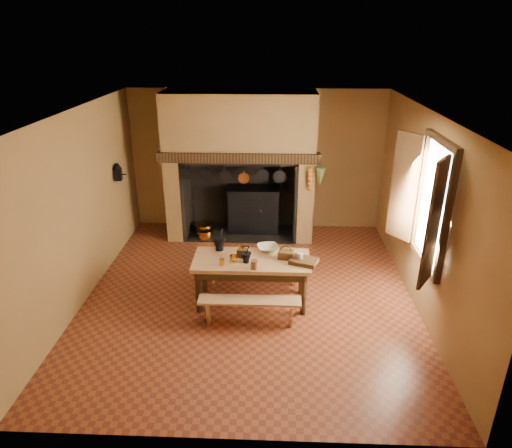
{
  "coord_description": "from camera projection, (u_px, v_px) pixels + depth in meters",
  "views": [
    {
      "loc": [
        0.35,
        -6.12,
        3.82
      ],
      "look_at": [
        0.09,
        0.3,
        1.07
      ],
      "focal_mm": 32.0,
      "sensor_mm": 36.0,
      "label": 1
    }
  ],
  "objects": [
    {
      "name": "herb_bunch",
      "position": [
        320.0,
        177.0,
        8.2
      ],
      "size": [
        0.2,
        0.2,
        0.35
      ],
      "primitive_type": "cone",
      "rotation": [
        3.14,
        0.0,
        0.0
      ],
      "color": "#596530",
      "rests_on": "chimney_breast"
    },
    {
      "name": "wall_right",
      "position": [
        424.0,
        214.0,
        6.49
      ],
      "size": [
        0.02,
        5.5,
        2.8
      ],
      "primitive_type": "cube",
      "color": "olive",
      "rests_on": "floor"
    },
    {
      "name": "brass_mug_b",
      "position": [
        241.0,
        248.0,
        6.87
      ],
      "size": [
        0.09,
        0.09,
        0.09
      ],
      "primitive_type": "cylinder",
      "rotation": [
        0.0,
        0.0,
        0.04
      ],
      "color": "#CA882E",
      "rests_on": "work_table"
    },
    {
      "name": "brass_mug_a",
      "position": [
        222.0,
        262.0,
        6.46
      ],
      "size": [
        0.09,
        0.09,
        0.09
      ],
      "primitive_type": "cylinder",
      "rotation": [
        0.0,
        0.0,
        0.18
      ],
      "color": "#CA882E",
      "rests_on": "work_table"
    },
    {
      "name": "onion_string",
      "position": [
        310.0,
        179.0,
        8.22
      ],
      "size": [
        0.12,
        0.1,
        0.46
      ],
      "primitive_type": null,
      "color": "#B77521",
      "rests_on": "chimney_breast"
    },
    {
      "name": "wall_coffee_mill",
      "position": [
        118.0,
        171.0,
        8.06
      ],
      "size": [
        0.23,
        0.16,
        0.31
      ],
      "color": "black",
      "rests_on": "wall_left"
    },
    {
      "name": "stoneware_crock",
      "position": [
        254.0,
        265.0,
        6.34
      ],
      "size": [
        0.14,
        0.14,
        0.13
      ],
      "primitive_type": "cylinder",
      "rotation": [
        0.0,
        0.0,
        -0.42
      ],
      "color": "brown",
      "rests_on": "work_table"
    },
    {
      "name": "hanging_pans",
      "position": [
        236.0,
        176.0,
        8.28
      ],
      "size": [
        1.92,
        0.29,
        0.27
      ],
      "color": "black",
      "rests_on": "chimney_breast"
    },
    {
      "name": "work_table",
      "position": [
        252.0,
        266.0,
        6.69
      ],
      "size": [
        1.7,
        0.76,
        0.74
      ],
      "color": "tan",
      "rests_on": "floor"
    },
    {
      "name": "glass_jar",
      "position": [
        300.0,
        258.0,
        6.53
      ],
      "size": [
        0.1,
        0.1,
        0.14
      ],
      "primitive_type": "cylinder",
      "rotation": [
        0.0,
        0.0,
        -0.18
      ],
      "color": "beige",
      "rests_on": "work_table"
    },
    {
      "name": "back_wall",
      "position": [
        257.0,
        161.0,
        9.12
      ],
      "size": [
        5.0,
        0.02,
        2.8
      ],
      "primitive_type": "cube",
      "color": "olive",
      "rests_on": "floor"
    },
    {
      "name": "ceiling",
      "position": [
        249.0,
        113.0,
        6.04
      ],
      "size": [
        5.5,
        5.5,
        0.0
      ],
      "primitive_type": "plane",
      "rotation": [
        3.14,
        0.0,
        0.0
      ],
      "color": "silver",
      "rests_on": "back_wall"
    },
    {
      "name": "mixing_bowl",
      "position": [
        268.0,
        248.0,
        6.88
      ],
      "size": [
        0.38,
        0.38,
        0.08
      ],
      "primitive_type": "imported",
      "rotation": [
        0.0,
        0.0,
        0.22
      ],
      "color": "#B3AC89",
      "rests_on": "work_table"
    },
    {
      "name": "wall_front",
      "position": [
        232.0,
        324.0,
        4.06
      ],
      "size": [
        5.0,
        0.02,
        2.8
      ],
      "primitive_type": "cube",
      "color": "olive",
      "rests_on": "floor"
    },
    {
      "name": "iron_range",
      "position": [
        254.0,
        209.0,
        9.2
      ],
      "size": [
        1.12,
        0.55,
        1.6
      ],
      "color": "black",
      "rests_on": "floor"
    },
    {
      "name": "brass_cup",
      "position": [
        234.0,
        258.0,
        6.56
      ],
      "size": [
        0.16,
        0.16,
        0.1
      ],
      "primitive_type": "imported",
      "rotation": [
        0.0,
        0.0,
        0.33
      ],
      "color": "#CA882E",
      "rests_on": "work_table"
    },
    {
      "name": "mortar_large",
      "position": [
        219.0,
        243.0,
        6.87
      ],
      "size": [
        0.21,
        0.21,
        0.35
      ],
      "rotation": [
        0.0,
        0.0,
        -0.36
      ],
      "color": "black",
      "rests_on": "work_table"
    },
    {
      "name": "mortar_small",
      "position": [
        246.0,
        257.0,
        6.52
      ],
      "size": [
        0.15,
        0.15,
        0.25
      ],
      "rotation": [
        0.0,
        0.0,
        0.27
      ],
      "color": "black",
      "rests_on": "work_table"
    },
    {
      "name": "wicker_basket",
      "position": [
        286.0,
        254.0,
        6.64
      ],
      "size": [
        0.24,
        0.19,
        0.21
      ],
      "rotation": [
        0.0,
        0.0,
        -0.16
      ],
      "color": "#4B2F16",
      "rests_on": "work_table"
    },
    {
      "name": "bench_front",
      "position": [
        250.0,
        306.0,
        6.31
      ],
      "size": [
        1.42,
        0.25,
        0.4
      ],
      "color": "tan",
      "rests_on": "floor"
    },
    {
      "name": "window",
      "position": [
        425.0,
        204.0,
        6.01
      ],
      "size": [
        0.39,
        1.75,
        1.76
      ],
      "color": "white",
      "rests_on": "wall_right"
    },
    {
      "name": "wooden_tray",
      "position": [
        304.0,
        261.0,
        6.51
      ],
      "size": [
        0.45,
        0.39,
        0.06
      ],
      "primitive_type": "cube",
      "rotation": [
        0.0,
        0.0,
        -0.37
      ],
      "color": "#382112",
      "rests_on": "work_table"
    },
    {
      "name": "chimney_breast",
      "position": [
        240.0,
        145.0,
        8.56
      ],
      "size": [
        2.95,
        0.96,
        2.8
      ],
      "color": "olive",
      "rests_on": "floor"
    },
    {
      "name": "coffee_grinder",
      "position": [
        242.0,
        252.0,
        6.68
      ],
      "size": [
        0.18,
        0.15,
        0.19
      ],
      "rotation": [
        0.0,
        0.0,
        -0.27
      ],
      "color": "#382112",
      "rests_on": "work_table"
    },
    {
      "name": "bench_back",
      "position": [
        253.0,
        264.0,
        7.34
      ],
      "size": [
        1.6,
        0.28,
        0.45
      ],
      "color": "tan",
      "rests_on": "floor"
    },
    {
      "name": "floor",
      "position": [
        250.0,
        294.0,
        7.14
      ],
      "size": [
        5.5,
        5.5,
        0.0
      ],
      "primitive_type": "plane",
      "color": "brown",
      "rests_on": "ground"
    },
    {
      "name": "hearth_pans",
      "position": [
        204.0,
        230.0,
        9.18
      ],
      "size": [
        0.51,
        0.62,
        0.2
      ],
      "color": "#CA882E",
      "rests_on": "floor"
    },
    {
      "name": "wall_left",
      "position": [
        79.0,
        209.0,
        6.69
      ],
      "size": [
        0.02,
        5.5,
        2.8
      ],
      "primitive_type": "cube",
      "color": "olive",
      "rests_on": "floor"
    }
  ]
}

